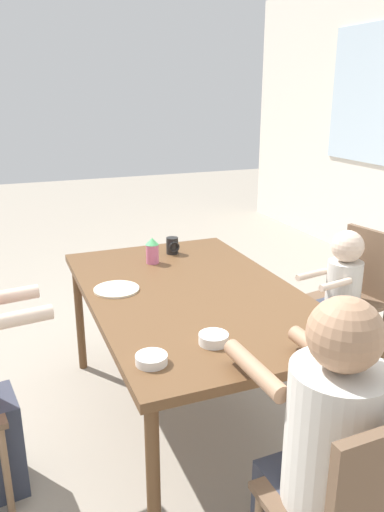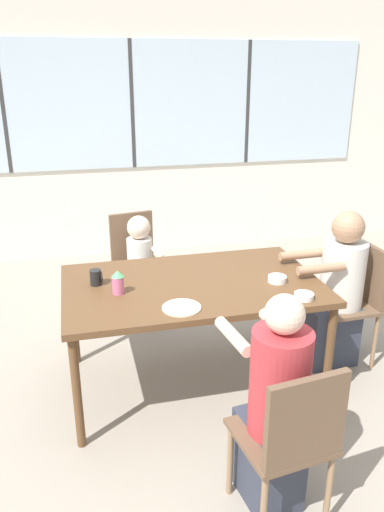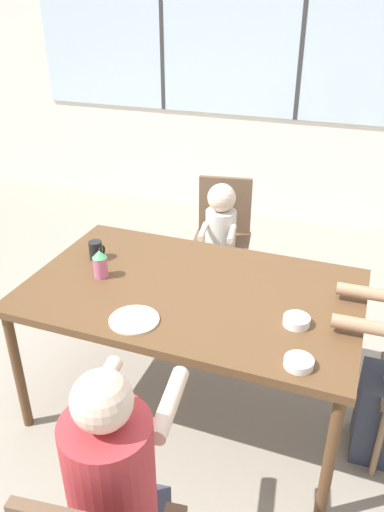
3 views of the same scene
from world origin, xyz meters
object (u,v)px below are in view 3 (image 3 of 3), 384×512
object	(u,v)px
sippy_cup	(100,263)
bowl_white_shallow	(296,321)
person_toddler	(220,248)
chair_for_toddler	(223,228)
coffee_mug	(96,250)
bowl_cereal	(299,363)

from	to	relation	value
sippy_cup	bowl_white_shallow	bearing A→B (deg)	-3.78
bowl_white_shallow	person_toddler	bearing A→B (deg)	121.38
chair_for_toddler	person_toddler	bearing A→B (deg)	90.00
coffee_mug	sippy_cup	xyz separation A→B (m)	(0.12, -0.16, 0.03)
sippy_cup	bowl_cereal	size ratio (longest dim) A/B	1.28
chair_for_toddler	sippy_cup	size ratio (longest dim) A/B	5.82
bowl_white_shallow	bowl_cereal	bearing A→B (deg)	-78.15
bowl_white_shallow	bowl_cereal	world-z (taller)	bowl_white_shallow
bowl_white_shallow	chair_for_toddler	bearing A→B (deg)	119.21
coffee_mug	bowl_cereal	bearing A→B (deg)	-22.92
chair_for_toddler	coffee_mug	size ratio (longest dim) A/B	8.75
chair_for_toddler	coffee_mug	world-z (taller)	chair_for_toddler
coffee_mug	bowl_cereal	size ratio (longest dim) A/B	0.85
chair_for_toddler	sippy_cup	bearing A→B (deg)	68.34
person_toddler	chair_for_toddler	bearing A→B (deg)	-90.00
chair_for_toddler	sippy_cup	xyz separation A→B (m)	(-0.26, -1.26, 0.31)
chair_for_toddler	sippy_cup	world-z (taller)	sippy_cup
chair_for_toddler	person_toddler	world-z (taller)	person_toddler
chair_for_toddler	bowl_white_shallow	size ratio (longest dim) A/B	7.44
person_toddler	sippy_cup	world-z (taller)	same
person_toddler	bowl_cereal	size ratio (longest dim) A/B	7.73
sippy_cup	bowl_white_shallow	xyz separation A→B (m)	(1.00, -0.07, -0.06)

